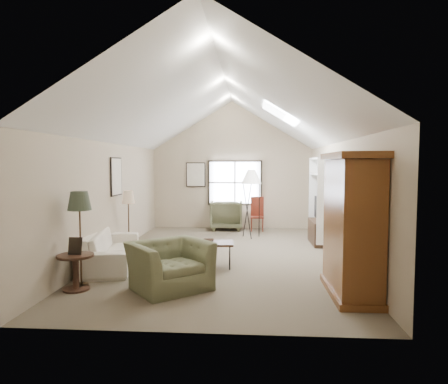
# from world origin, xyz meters

# --- Properties ---
(room_shell) EXTENTS (5.01, 8.01, 4.00)m
(room_shell) POSITION_xyz_m (0.00, 0.00, 3.21)
(room_shell) COLOR #716550
(room_shell) RESTS_ON ground
(window) EXTENTS (1.72, 0.08, 1.42)m
(window) POSITION_xyz_m (0.10, 3.96, 1.45)
(window) COLOR black
(window) RESTS_ON room_shell
(skylight) EXTENTS (0.80, 1.20, 0.52)m
(skylight) POSITION_xyz_m (1.30, 0.90, 3.22)
(skylight) COLOR white
(skylight) RESTS_ON room_shell
(wall_art) EXTENTS (1.97, 3.71, 0.88)m
(wall_art) POSITION_xyz_m (-1.88, 1.94, 1.73)
(wall_art) COLOR black
(wall_art) RESTS_ON room_shell
(armoire) EXTENTS (0.60, 1.50, 2.20)m
(armoire) POSITION_xyz_m (2.18, -2.40, 1.10)
(armoire) COLOR brown
(armoire) RESTS_ON ground
(tv_alcove) EXTENTS (0.32, 1.30, 2.10)m
(tv_alcove) POSITION_xyz_m (2.34, 1.60, 1.15)
(tv_alcove) COLOR white
(tv_alcove) RESTS_ON ground
(media_console) EXTENTS (0.34, 1.18, 0.60)m
(media_console) POSITION_xyz_m (2.32, 1.60, 0.30)
(media_console) COLOR #382316
(media_console) RESTS_ON ground
(tv_panel) EXTENTS (0.05, 0.90, 0.55)m
(tv_panel) POSITION_xyz_m (2.32, 1.60, 0.92)
(tv_panel) COLOR black
(tv_panel) RESTS_ON media_console
(sofa) EXTENTS (1.34, 2.45, 0.68)m
(sofa) POSITION_xyz_m (-2.20, -0.89, 0.34)
(sofa) COLOR #EEE5CE
(sofa) RESTS_ON ground
(armchair_near) EXTENTS (1.58, 1.56, 0.77)m
(armchair_near) POSITION_xyz_m (-0.70, -2.32, 0.39)
(armchair_near) COLOR #5A5F43
(armchair_near) RESTS_ON ground
(armchair_far) EXTENTS (1.00, 1.03, 0.91)m
(armchair_far) POSITION_xyz_m (-0.15, 3.70, 0.45)
(armchair_far) COLOR #585B40
(armchair_far) RESTS_ON ground
(coffee_table) EXTENTS (1.01, 0.60, 0.50)m
(coffee_table) POSITION_xyz_m (-0.22, -0.92, 0.25)
(coffee_table) COLOR #3A2317
(coffee_table) RESTS_ON ground
(bowl) EXTENTS (0.25, 0.25, 0.06)m
(bowl) POSITION_xyz_m (-0.22, -0.92, 0.53)
(bowl) COLOR #3E2619
(bowl) RESTS_ON coffee_table
(side_table) EXTENTS (0.68, 0.68, 0.58)m
(side_table) POSITION_xyz_m (-2.20, -2.49, 0.29)
(side_table) COLOR #331C14
(side_table) RESTS_ON ground
(side_chair) EXTENTS (0.40, 0.40, 1.03)m
(side_chair) POSITION_xyz_m (0.80, 3.46, 0.52)
(side_chair) COLOR maroon
(side_chair) RESTS_ON ground
(tripod_lamp) EXTENTS (0.70, 0.70, 1.92)m
(tripod_lamp) POSITION_xyz_m (0.62, 2.31, 0.96)
(tripod_lamp) COLOR white
(tripod_lamp) RESTS_ON ground
(dark_lamp) EXTENTS (0.45, 0.45, 1.62)m
(dark_lamp) POSITION_xyz_m (-2.20, -2.29, 0.81)
(dark_lamp) COLOR #282F21
(dark_lamp) RESTS_ON ground
(tan_lamp) EXTENTS (0.34, 0.34, 1.45)m
(tan_lamp) POSITION_xyz_m (-2.20, 0.31, 0.73)
(tan_lamp) COLOR #A08467
(tan_lamp) RESTS_ON ground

